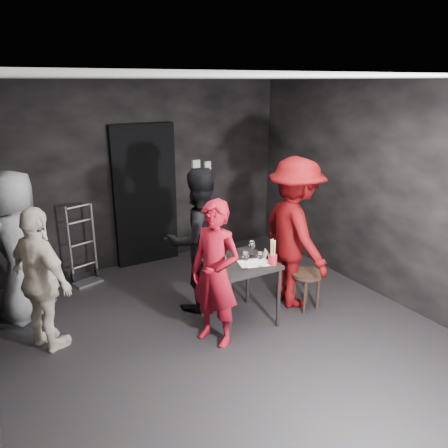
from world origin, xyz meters
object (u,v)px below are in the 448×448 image
server_red (215,271)px  breadstick_cup (273,252)px  tasting_table (240,269)px  bystander_cream (41,279)px  stool (307,279)px  man_maroon (296,217)px  wine_bottle (215,255)px  bystander_grey (17,234)px  hand_truck (85,268)px  woman_black (198,229)px

server_red → breadstick_cup: 0.71m
tasting_table → bystander_cream: (-2.01, 0.54, 0.13)m
tasting_table → server_red: bearing=-153.1°
stool → tasting_table: bearing=171.0°
stool → man_maroon: size_ratio=0.21×
wine_bottle → stool: bearing=-6.8°
bystander_cream → bystander_grey: (-0.11, 0.80, 0.25)m
hand_truck → woman_black: (1.06, -1.42, 0.81)m
man_maroon → wine_bottle: man_maroon is taller
stool → bystander_cream: (-2.88, 0.68, 0.40)m
server_red → bystander_cream: server_red is taller
stool → woman_black: woman_black is taller
stool → breadstick_cup: breadstick_cup is taller
tasting_table → stool: (0.88, -0.14, -0.27)m
tasting_table → man_maroon: man_maroon is taller
server_red → breadstick_cup: size_ratio=5.27×
hand_truck → breadstick_cup: bearing=-71.0°
bystander_grey → stool: bearing=113.1°
stool → server_red: bearing=-176.5°
hand_truck → breadstick_cup: size_ratio=3.55×
woman_black → server_red: bearing=75.1°
woman_black → bystander_grey: bystander_grey is taller
tasting_table → breadstick_cup: bearing=-42.0°
breadstick_cup → wine_bottle: bearing=157.0°
stool → hand_truck: bearing=136.1°
hand_truck → wine_bottle: 2.30m
hand_truck → breadstick_cup: hand_truck is taller
hand_truck → woman_black: woman_black is taller
hand_truck → man_maroon: 3.00m
tasting_table → server_red: 0.51m
stool → server_red: (-1.31, -0.08, 0.43)m
server_red → woman_black: size_ratio=0.81×
tasting_table → man_maroon: size_ratio=0.33×
wine_bottle → man_maroon: bearing=3.0°
hand_truck → bystander_grey: (-0.81, -0.63, 0.83)m
hand_truck → bystander_cream: 1.69m
woman_black → man_maroon: (1.06, -0.49, 0.12)m
hand_truck → bystander_grey: 1.32m
server_red → tasting_table: bearing=90.9°
bystander_grey → server_red: bearing=96.7°
woman_black → wine_bottle: (-0.06, -0.54, -0.13)m
man_maroon → bystander_cream: bearing=87.2°
server_red → man_maroon: 1.32m
bystander_cream → man_maroon: bearing=-125.4°
bystander_grey → hand_truck: bearing=177.0°
bystander_cream → bystander_grey: 0.84m
tasting_table → wine_bottle: wine_bottle is taller
bystander_cream → breadstick_cup: bystander_cream is taller
tasting_table → bystander_cream: bystander_cream is taller
stool → breadstick_cup: 0.79m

